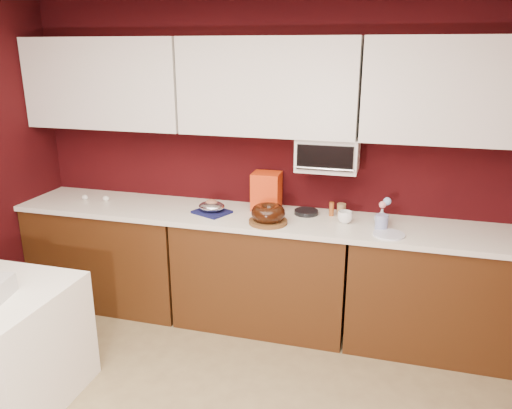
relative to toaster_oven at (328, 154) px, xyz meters
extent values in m
cube|color=black|center=(-0.45, 0.15, -0.12)|extent=(4.00, 0.02, 2.50)
cube|color=#43230D|center=(-1.78, -0.17, -0.95)|extent=(1.31, 0.58, 0.86)
cube|color=#43230D|center=(-0.45, -0.17, -0.95)|extent=(1.31, 0.58, 0.86)
cube|color=#43230D|center=(0.88, -0.17, -0.95)|extent=(1.31, 0.58, 0.86)
cube|color=white|center=(-0.45, -0.17, -0.49)|extent=(4.00, 0.62, 0.04)
cube|color=white|center=(-1.78, -0.02, 0.48)|extent=(1.31, 0.33, 0.70)
cube|color=white|center=(-0.45, -0.02, 0.48)|extent=(1.31, 0.33, 0.70)
cube|color=white|center=(0.88, -0.02, 0.48)|extent=(1.31, 0.33, 0.70)
cube|color=white|center=(0.00, 0.00, 0.00)|extent=(0.45, 0.30, 0.25)
cube|color=black|center=(0.00, -0.16, 0.00)|extent=(0.40, 0.02, 0.18)
cylinder|color=silver|center=(0.00, -0.18, -0.07)|extent=(0.42, 0.02, 0.02)
cylinder|color=brown|center=(-0.37, -0.32, -0.46)|extent=(0.37, 0.37, 0.03)
torus|color=black|center=(-0.37, -0.32, -0.39)|extent=(0.30, 0.30, 0.10)
cube|color=#121444|center=(-0.85, -0.20, -0.47)|extent=(0.31, 0.29, 0.02)
ellipsoid|color=silver|center=(-0.85, -0.20, -0.42)|extent=(0.24, 0.21, 0.08)
ellipsoid|color=#A4664B|center=(-0.85, -0.20, -0.40)|extent=(0.12, 0.11, 0.06)
cube|color=red|center=(-0.47, 0.01, -0.33)|extent=(0.22, 0.20, 0.29)
cylinder|color=black|center=(-0.14, -0.03, -0.46)|extent=(0.22, 0.22, 0.03)
imported|color=white|center=(0.16, -0.15, -0.42)|extent=(0.12, 0.12, 0.11)
cylinder|color=#1B3599|center=(0.42, -0.22, -0.42)|extent=(0.11, 0.11, 0.11)
imported|color=silver|center=(0.42, -0.11, -0.41)|extent=(0.11, 0.11, 0.13)
sphere|color=pink|center=(0.42, -0.11, -0.33)|extent=(0.05, 0.05, 0.05)
sphere|color=#91B1E9|center=(0.45, -0.09, -0.30)|extent=(0.06, 0.06, 0.06)
cylinder|color=white|center=(0.48, -0.33, -0.47)|extent=(0.27, 0.27, 0.01)
cylinder|color=#96481B|center=(0.05, -0.02, -0.42)|extent=(0.04, 0.04, 0.11)
cylinder|color=olive|center=(0.12, -0.01, -0.43)|extent=(0.08, 0.08, 0.10)
ellipsoid|color=silver|center=(-2.00, -0.16, -0.45)|extent=(0.06, 0.05, 0.04)
ellipsoid|color=white|center=(-1.81, -0.14, -0.45)|extent=(0.06, 0.05, 0.05)
camera|label=1|loc=(0.46, -3.63, 0.75)|focal=35.00mm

